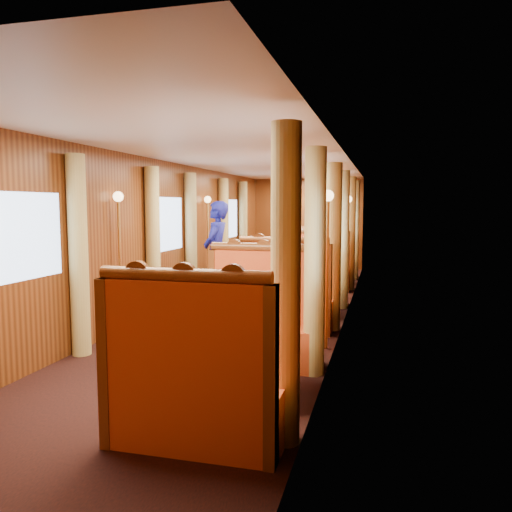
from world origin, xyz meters
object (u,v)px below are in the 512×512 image
(tea_tray, at_px, (221,316))
(table_far, at_px, (324,267))
(teapot_back, at_px, (224,308))
(fruit_plate, at_px, (265,319))
(table_near, at_px, (234,356))
(steward, at_px, (217,253))
(banquette_far_aft, at_px, (328,260))
(passenger, at_px, (305,264))
(banquette_mid_fwd, at_px, (286,301))
(teapot_right, at_px, (230,312))
(banquette_near_aft, at_px, (261,326))
(rose_vase_mid, at_px, (298,258))
(banquette_near_fwd, at_px, (194,390))
(banquette_far_fwd, at_px, (318,270))
(rose_vase_far, at_px, (325,242))
(banquette_mid_aft, at_px, (307,280))
(teapot_left, at_px, (210,310))
(table_mid, at_px, (298,292))

(tea_tray, bearing_deg, table_far, 89.12)
(teapot_back, distance_m, fruit_plate, 0.44)
(table_near, xyz_separation_m, teapot_back, (-0.10, 0.03, 0.44))
(steward, bearing_deg, banquette_far_aft, 158.88)
(fruit_plate, relative_size, passenger, 0.28)
(table_far, xyz_separation_m, steward, (-1.58, -2.88, 0.55))
(banquette_mid_fwd, height_order, teapot_right, banquette_mid_fwd)
(banquette_far_aft, bearing_deg, banquette_near_aft, -90.00)
(banquette_near_aft, xyz_separation_m, teapot_right, (0.00, -1.14, 0.39))
(teapot_right, xyz_separation_m, rose_vase_mid, (-0.01, 3.63, 0.11))
(banquette_near_fwd, height_order, table_far, banquette_near_fwd)
(fruit_plate, bearing_deg, banquette_far_fwd, 92.97)
(banquette_near_aft, bearing_deg, table_near, -90.00)
(teapot_back, height_order, passenger, passenger)
(tea_tray, relative_size, passenger, 0.45)
(banquette_far_aft, relative_size, passenger, 1.76)
(table_near, height_order, banquette_far_aft, banquette_far_aft)
(table_near, relative_size, rose_vase_far, 2.92)
(banquette_mid_aft, distance_m, teapot_left, 4.66)
(banquette_near_fwd, relative_size, banquette_mid_aft, 1.00)
(banquette_mid_fwd, bearing_deg, table_mid, 90.00)
(banquette_near_fwd, xyz_separation_m, banquette_far_fwd, (0.00, 7.00, 0.00))
(table_far, height_order, teapot_right, teapot_right)
(banquette_near_fwd, height_order, banquette_mid_fwd, same)
(rose_vase_mid, height_order, steward, steward)
(teapot_right, bearing_deg, banquette_near_fwd, -101.17)
(banquette_mid_aft, relative_size, banquette_far_aft, 1.00)
(banquette_near_aft, bearing_deg, teapot_back, -96.00)
(banquette_mid_fwd, bearing_deg, banquette_far_aft, 90.00)
(table_near, relative_size, banquette_mid_fwd, 0.78)
(teapot_left, xyz_separation_m, teapot_back, (0.09, 0.15, -0.01))
(banquette_near_aft, height_order, table_far, banquette_near_aft)
(steward, bearing_deg, banquette_near_fwd, 18.08)
(table_near, relative_size, banquette_mid_aft, 0.78)
(teapot_left, bearing_deg, rose_vase_far, 92.98)
(tea_tray, distance_m, teapot_back, 0.11)
(tea_tray, xyz_separation_m, teapot_left, (-0.08, -0.06, 0.07))
(tea_tray, bearing_deg, fruit_plate, -3.78)
(table_near, xyz_separation_m, tea_tray, (-0.11, -0.06, 0.38))
(table_mid, bearing_deg, banquette_mid_fwd, -90.00)
(table_far, distance_m, banquette_far_aft, 1.02)
(banquette_far_aft, height_order, steward, steward)
(tea_tray, xyz_separation_m, teapot_right, (0.11, -0.06, 0.06))
(table_far, distance_m, fruit_plate, 7.11)
(banquette_far_fwd, bearing_deg, teapot_left, -91.79)
(banquette_mid_aft, distance_m, table_far, 2.49)
(teapot_back, distance_m, steward, 4.35)
(banquette_near_fwd, relative_size, banquette_near_aft, 1.00)
(banquette_far_aft, bearing_deg, teapot_right, -89.99)
(banquette_near_fwd, xyz_separation_m, fruit_plate, (0.32, 0.92, 0.35))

